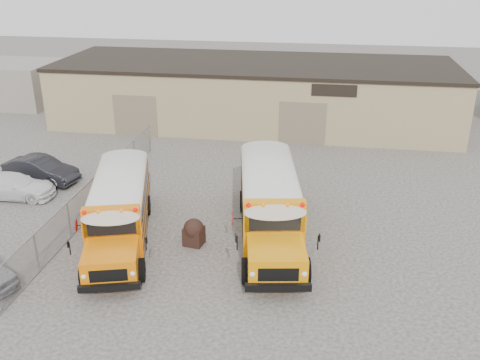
# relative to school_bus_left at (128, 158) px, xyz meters

# --- Properties ---
(ground) EXTENTS (120.00, 120.00, 0.00)m
(ground) POSITION_rel_school_bus_left_xyz_m (5.36, -6.32, -1.65)
(ground) COLOR #363332
(ground) RESTS_ON ground
(warehouse) EXTENTS (30.20, 10.20, 4.67)m
(warehouse) POSITION_rel_school_bus_left_xyz_m (5.36, 13.67, 0.72)
(warehouse) COLOR #99815E
(warehouse) RESTS_ON ground
(chainlink_fence) EXTENTS (0.07, 18.07, 1.81)m
(chainlink_fence) POSITION_rel_school_bus_left_xyz_m (-0.64, -3.32, -0.75)
(chainlink_fence) COLOR gray
(chainlink_fence) RESTS_ON ground
(distant_building_left) EXTENTS (8.00, 6.00, 3.60)m
(distant_building_left) POSITION_rel_school_bus_left_xyz_m (-16.64, 15.68, 0.15)
(distant_building_left) COLOR gray
(distant_building_left) RESTS_ON ground
(school_bus_left) EXTENTS (4.94, 10.02, 2.85)m
(school_bus_left) POSITION_rel_school_bus_left_xyz_m (0.00, 0.00, 0.00)
(school_bus_left) COLOR orange
(school_bus_left) RESTS_ON ground
(school_bus_right) EXTENTS (4.27, 10.80, 3.08)m
(school_bus_right) POSITION_rel_school_bus_left_xyz_m (7.43, 2.10, 0.13)
(school_bus_right) COLOR orange
(school_bus_right) RESTS_ON ground
(tarp_bundle) EXTENTS (0.97, 0.94, 1.28)m
(tarp_bundle) POSITION_rel_school_bus_left_xyz_m (5.23, -6.02, -1.00)
(tarp_bundle) COLOR black
(tarp_bundle) RESTS_ON ground
(car_white) EXTENTS (4.62, 2.04, 1.32)m
(car_white) POSITION_rel_school_bus_left_xyz_m (-5.70, -2.57, -0.99)
(car_white) COLOR white
(car_white) RESTS_ON ground
(car_dark) EXTENTS (4.70, 2.42, 1.48)m
(car_dark) POSITION_rel_school_bus_left_xyz_m (-5.27, -0.32, -0.91)
(car_dark) COLOR black
(car_dark) RESTS_ON ground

